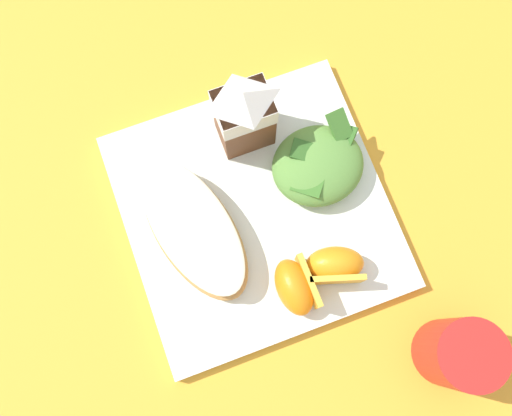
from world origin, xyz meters
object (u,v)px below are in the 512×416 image
Objects in this scene: white_plate at (256,212)px; green_salad_pile at (318,165)px; cheesy_pizza_bread at (195,232)px; drinking_red_cup at (458,354)px; milk_carton at (244,114)px; orange_wedge_front at (296,287)px; orange_wedge_middle at (335,266)px.

white_plate is 0.09m from green_salad_pile.
drinking_red_cup is (0.20, -0.21, 0.01)m from cheesy_pizza_bread.
drinking_red_cup reaches higher than cheesy_pizza_bread.
drinking_red_cup is at bearing -68.79° from milk_carton.
drinking_red_cup is at bearing -76.27° from green_salad_pile.
orange_wedge_front is 0.70× the size of drinking_red_cup.
cheesy_pizza_bread is 0.15m from green_salad_pile.
milk_carton reaches higher than orange_wedge_front.
cheesy_pizza_bread is 2.69× the size of orange_wedge_middle.
green_salad_pile is (0.15, 0.02, 0.00)m from cheesy_pizza_bread.
white_plate is 3.22× the size of drinking_red_cup.
orange_wedge_front is 0.89× the size of orange_wedge_middle.
green_salad_pile is 0.24m from drinking_red_cup.
green_salad_pile is 0.13m from orange_wedge_front.
green_salad_pile is at bearing 58.37° from orange_wedge_front.
milk_carton reaches higher than orange_wedge_middle.
orange_wedge_front is 0.05m from orange_wedge_middle.
orange_wedge_front is at bearing -48.83° from cheesy_pizza_bread.
cheesy_pizza_bread is at bearing -171.14° from green_salad_pile.
cheesy_pizza_bread is 0.29m from drinking_red_cup.
milk_carton is 1.62× the size of orange_wedge_middle.
white_plate is 0.10m from orange_wedge_front.
white_plate is 2.55× the size of milk_carton.
cheesy_pizza_bread is 0.15m from orange_wedge_middle.
drinking_red_cup reaches higher than white_plate.
milk_carton is 0.18m from orange_wedge_middle.
drinking_red_cup is (0.13, -0.12, 0.01)m from orange_wedge_front.
drinking_red_cup is at bearing -45.41° from cheesy_pizza_bread.
green_salad_pile is (0.08, 0.02, 0.03)m from white_plate.
milk_carton is at bearing 101.58° from orange_wedge_middle.
white_plate is 0.11m from orange_wedge_middle.
milk_carton is at bearing 77.79° from white_plate.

